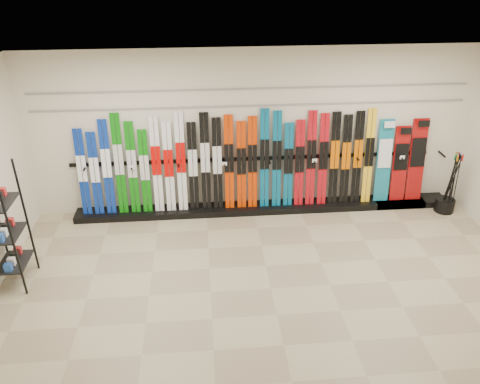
{
  "coord_description": "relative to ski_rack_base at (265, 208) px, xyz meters",
  "views": [
    {
      "loc": [
        -0.93,
        -5.35,
        4.49
      ],
      "look_at": [
        -0.37,
        1.0,
        1.1
      ],
      "focal_mm": 35.0,
      "sensor_mm": 36.0,
      "label": 1
    }
  ],
  "objects": [
    {
      "name": "floor",
      "position": [
        -0.22,
        -2.28,
        -0.06
      ],
      "size": [
        8.0,
        8.0,
        0.0
      ],
      "primitive_type": "plane",
      "color": "gray",
      "rests_on": "ground"
    },
    {
      "name": "back_wall",
      "position": [
        -0.22,
        0.22,
        1.44
      ],
      "size": [
        8.0,
        0.0,
        8.0
      ],
      "primitive_type": "plane",
      "rotation": [
        1.57,
        0.0,
        0.0
      ],
      "color": "beige",
      "rests_on": "floor"
    },
    {
      "name": "ceiling",
      "position": [
        -0.22,
        -2.28,
        2.94
      ],
      "size": [
        8.0,
        8.0,
        0.0
      ],
      "primitive_type": "plane",
      "rotation": [
        3.14,
        0.0,
        0.0
      ],
      "color": "silver",
      "rests_on": "back_wall"
    },
    {
      "name": "ski_rack_base",
      "position": [
        0.0,
        0.0,
        0.0
      ],
      "size": [
        8.0,
        0.4,
        0.12
      ],
      "primitive_type": "cube",
      "color": "black",
      "rests_on": "floor"
    },
    {
      "name": "skis",
      "position": [
        -0.65,
        0.06,
        0.91
      ],
      "size": [
        5.37,
        0.26,
        1.84
      ],
      "color": "navy",
      "rests_on": "ski_rack_base"
    },
    {
      "name": "snowboards",
      "position": [
        2.55,
        0.08,
        0.82
      ],
      "size": [
        0.93,
        0.24,
        1.57
      ],
      "color": "#14728C",
      "rests_on": "ski_rack_base"
    },
    {
      "name": "accessory_rack",
      "position": [
        -3.97,
        -1.77,
        0.88
      ],
      "size": [
        0.4,
        0.6,
        1.87
      ],
      "primitive_type": "cube",
      "color": "black",
      "rests_on": "floor"
    },
    {
      "name": "pole_bin",
      "position": [
        3.38,
        -0.32,
        0.07
      ],
      "size": [
        0.36,
        0.36,
        0.25
      ],
      "primitive_type": "cylinder",
      "color": "black",
      "rests_on": "floor"
    },
    {
      "name": "ski_poles",
      "position": [
        3.4,
        -0.36,
        0.55
      ],
      "size": [
        0.21,
        0.24,
        1.18
      ],
      "color": "black",
      "rests_on": "pole_bin"
    },
    {
      "name": "slatwall_rail_0",
      "position": [
        -0.22,
        0.2,
        1.94
      ],
      "size": [
        7.6,
        0.02,
        0.03
      ],
      "primitive_type": "cube",
      "color": "gray",
      "rests_on": "back_wall"
    },
    {
      "name": "slatwall_rail_1",
      "position": [
        -0.22,
        0.2,
        2.24
      ],
      "size": [
        7.6,
        0.02,
        0.03
      ],
      "primitive_type": "cube",
      "color": "gray",
      "rests_on": "back_wall"
    }
  ]
}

